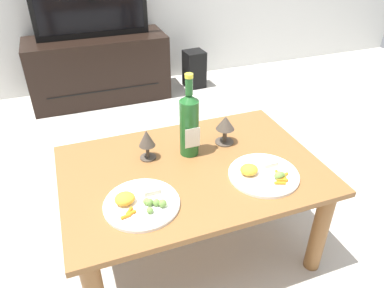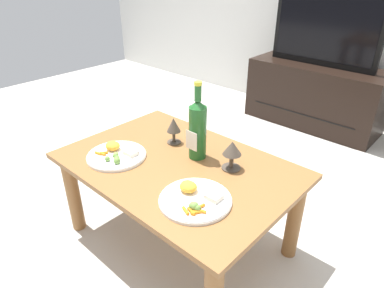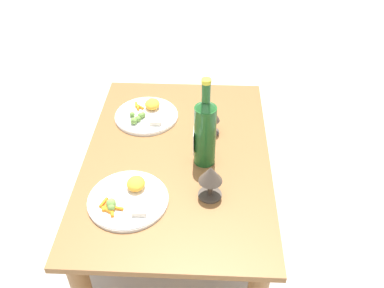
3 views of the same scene
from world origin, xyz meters
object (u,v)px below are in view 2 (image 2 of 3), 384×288
(wine_bottle, at_px, (198,128))
(goblet_left, at_px, (174,126))
(dinner_plate_right, at_px, (195,199))
(dining_table, at_px, (178,178))
(tv_stand, at_px, (314,95))
(dinner_plate_left, at_px, (116,154))
(tv_screen, at_px, (326,29))
(goblet_right, at_px, (232,150))

(wine_bottle, distance_m, goblet_left, 0.19)
(wine_bottle, xyz_separation_m, dinner_plate_right, (0.22, -0.26, -0.14))
(dining_table, bearing_deg, wine_bottle, 75.68)
(tv_stand, distance_m, dinner_plate_left, 2.01)
(tv_stand, xyz_separation_m, goblet_left, (-0.01, -1.71, 0.30))
(wine_bottle, bearing_deg, goblet_left, 172.51)
(goblet_left, bearing_deg, dinner_plate_left, -109.41)
(dining_table, relative_size, dinner_plate_right, 3.77)
(tv_stand, xyz_separation_m, dinner_plate_right, (0.40, -2.00, 0.22))
(tv_stand, relative_size, dinner_plate_right, 3.90)
(tv_screen, relative_size, dinner_plate_right, 3.07)
(tv_stand, bearing_deg, tv_screen, -90.00)
(tv_screen, relative_size, wine_bottle, 2.36)
(goblet_right, bearing_deg, dinner_plate_left, -148.38)
(goblet_right, bearing_deg, dining_table, -147.65)
(tv_stand, height_order, goblet_right, goblet_right)
(dinner_plate_left, bearing_deg, dining_table, 31.00)
(dinner_plate_left, bearing_deg, goblet_right, 31.62)
(dining_table, bearing_deg, goblet_right, 32.35)
(goblet_right, bearing_deg, goblet_left, 180.00)
(wine_bottle, bearing_deg, dining_table, -104.32)
(dining_table, relative_size, tv_screen, 1.23)
(goblet_right, relative_size, dinner_plate_right, 0.48)
(goblet_left, distance_m, dinner_plate_left, 0.31)
(tv_stand, xyz_separation_m, goblet_right, (0.36, -1.71, 0.30))
(goblet_right, relative_size, dinner_plate_left, 0.49)
(tv_screen, xyz_separation_m, dinner_plate_left, (-0.11, -1.99, -0.34))
(wine_bottle, xyz_separation_m, dinner_plate_left, (-0.28, -0.26, -0.14))
(dining_table, relative_size, goblet_right, 7.87)
(tv_screen, height_order, goblet_left, tv_screen)
(tv_stand, relative_size, wine_bottle, 3.00)
(dining_table, distance_m, dinner_plate_left, 0.31)
(dinner_plate_right, bearing_deg, goblet_right, 98.16)
(dining_table, height_order, goblet_left, goblet_left)
(dinner_plate_left, distance_m, dinner_plate_right, 0.51)
(dining_table, xyz_separation_m, goblet_right, (0.21, 0.13, 0.18))
(goblet_left, bearing_deg, tv_stand, 89.79)
(tv_stand, distance_m, dinner_plate_right, 2.05)
(goblet_left, relative_size, dinner_plate_right, 0.49)
(goblet_left, height_order, goblet_right, goblet_left)
(tv_screen, relative_size, goblet_right, 6.41)
(goblet_right, distance_m, dinner_plate_right, 0.30)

